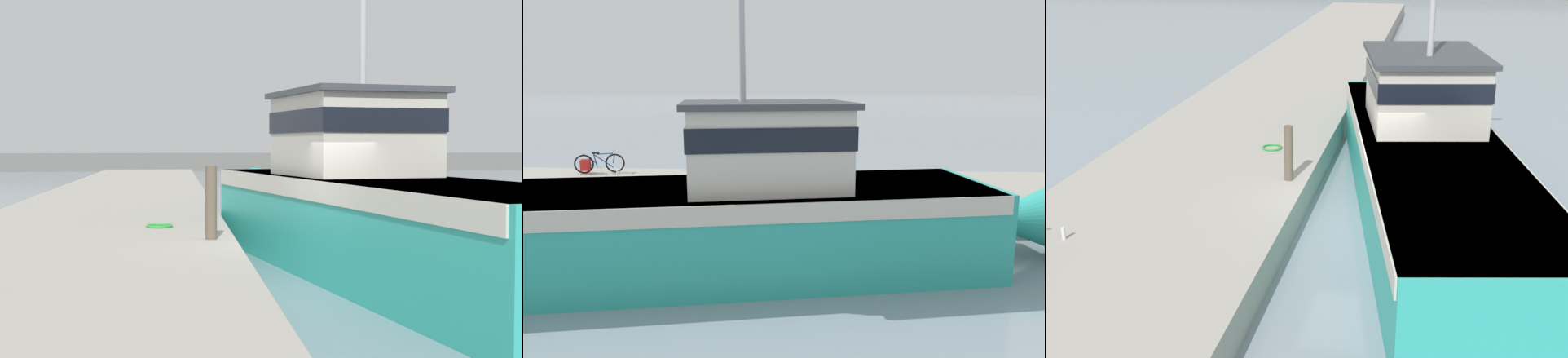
# 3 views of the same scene
# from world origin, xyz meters

# --- Properties ---
(ground_plane) EXTENTS (320.00, 320.00, 0.00)m
(ground_plane) POSITION_xyz_m (0.00, 0.00, 0.00)
(ground_plane) COLOR #84939E
(dock_pier) EXTENTS (5.63, 80.00, 0.77)m
(dock_pier) POSITION_xyz_m (-4.17, 0.00, 0.38)
(dock_pier) COLOR #A39E93
(dock_pier) RESTS_ON ground_plane
(fishing_boat_main) EXTENTS (5.48, 14.86, 8.58)m
(fishing_boat_main) POSITION_xyz_m (1.33, 1.57, 1.30)
(fishing_boat_main) COLOR teal
(fishing_boat_main) RESTS_ON ground_plane
(mooring_post) EXTENTS (0.21, 0.21, 1.31)m
(mooring_post) POSITION_xyz_m (-1.80, 0.64, 1.42)
(mooring_post) COLOR brown
(mooring_post) RESTS_ON dock_pier
(hose_coil) EXTENTS (0.54, 0.54, 0.05)m
(hose_coil) POSITION_xyz_m (-2.76, 2.84, 0.80)
(hose_coil) COLOR green
(hose_coil) RESTS_ON dock_pier
(water_bottle_by_bike) EXTENTS (0.07, 0.07, 0.24)m
(water_bottle_by_bike) POSITION_xyz_m (-5.30, -3.26, 0.89)
(water_bottle_by_bike) COLOR silver
(water_bottle_by_bike) RESTS_ON dock_pier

